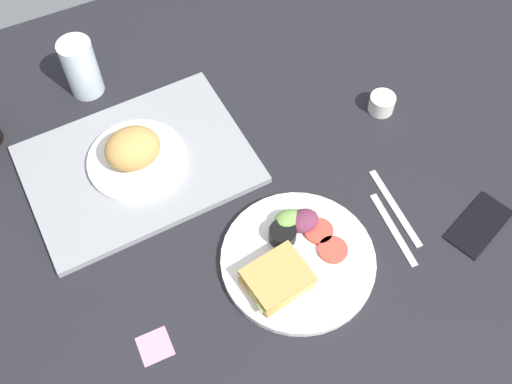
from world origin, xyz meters
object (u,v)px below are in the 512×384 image
object	(u,v)px
serving_tray	(138,164)
plate_with_salad	(294,258)
bread_plate_near	(134,153)
sticky_note	(155,346)
fork	(393,229)
drinking_glass	(81,68)
espresso_cup	(382,103)
cell_phone	(479,224)
knife	(395,207)

from	to	relation	value
serving_tray	plate_with_salad	distance (cm)	38.33
bread_plate_near	plate_with_salad	xyz separation A→B (cm)	(18.89, -33.27, -3.28)
bread_plate_near	sticky_note	xyz separation A→B (cm)	(-10.47, -37.03, -4.90)
bread_plate_near	fork	world-z (taller)	bread_plate_near
serving_tray	plate_with_salad	world-z (taller)	plate_with_salad
bread_plate_near	sticky_note	size ratio (longest dim) A/B	3.63
plate_with_salad	drinking_glass	world-z (taller)	drinking_glass
serving_tray	espresso_cup	size ratio (longest dim) A/B	8.04
drinking_glass	serving_tray	bearing A→B (deg)	-83.43
serving_tray	cell_phone	bearing A→B (deg)	-37.59
bread_plate_near	cell_phone	distance (cm)	69.59
plate_with_salad	espresso_cup	xyz separation A→B (cm)	(34.73, 24.50, 0.32)
knife	sticky_note	world-z (taller)	knife
serving_tray	cell_phone	distance (cm)	69.44
serving_tray	sticky_note	world-z (taller)	serving_tray
drinking_glass	plate_with_salad	bearing A→B (deg)	-69.68
bread_plate_near	sticky_note	bearing A→B (deg)	-105.79
espresso_cup	serving_tray	bearing A→B (deg)	170.57
cell_phone	sticky_note	bearing A→B (deg)	154.80
serving_tray	cell_phone	xyz separation A→B (cm)	(55.02, -42.36, -0.40)
drinking_glass	cell_phone	bearing A→B (deg)	-49.40
espresso_cup	knife	distance (cm)	25.51
espresso_cup	plate_with_salad	bearing A→B (deg)	-144.79
serving_tray	sticky_note	xyz separation A→B (cm)	(-10.57, -37.15, -0.74)
fork	knife	world-z (taller)	same
plate_with_salad	drinking_glass	size ratio (longest dim) A/B	2.11
knife	sticky_note	distance (cm)	53.29
espresso_cup	fork	bearing A→B (deg)	-117.60
plate_with_salad	fork	size ratio (longest dim) A/B	1.71
knife	sticky_note	size ratio (longest dim) A/B	3.39
serving_tray	espresso_cup	bearing A→B (deg)	-9.43
drinking_glass	knife	world-z (taller)	drinking_glass
espresso_cup	sticky_note	bearing A→B (deg)	-156.20
fork	cell_phone	world-z (taller)	cell_phone
serving_tray	knife	size ratio (longest dim) A/B	2.37
plate_with_salad	fork	distance (cm)	20.85
espresso_cup	sticky_note	xyz separation A→B (cm)	(-64.08, -28.27, -1.94)
drinking_glass	espresso_cup	bearing A→B (deg)	-31.15
knife	sticky_note	bearing A→B (deg)	98.94
fork	cell_phone	xyz separation A→B (cm)	(15.57, -6.56, 0.15)
bread_plate_near	knife	xyz separation A→B (cm)	(42.55, -31.68, -4.71)
plate_with_salad	espresso_cup	world-z (taller)	plate_with_salad
plate_with_salad	sticky_note	bearing A→B (deg)	-172.69
espresso_cup	cell_phone	xyz separation A→B (cm)	(1.50, -33.47, -1.60)
fork	cell_phone	bearing A→B (deg)	-108.52
bread_plate_near	drinking_glass	bearing A→B (deg)	96.32
serving_tray	drinking_glass	bearing A→B (deg)	96.57
fork	sticky_note	xyz separation A→B (cm)	(-50.02, -1.35, -0.19)
espresso_cup	knife	xyz separation A→B (cm)	(-11.07, -22.91, -1.75)
plate_with_salad	sticky_note	size ratio (longest dim) A/B	5.19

